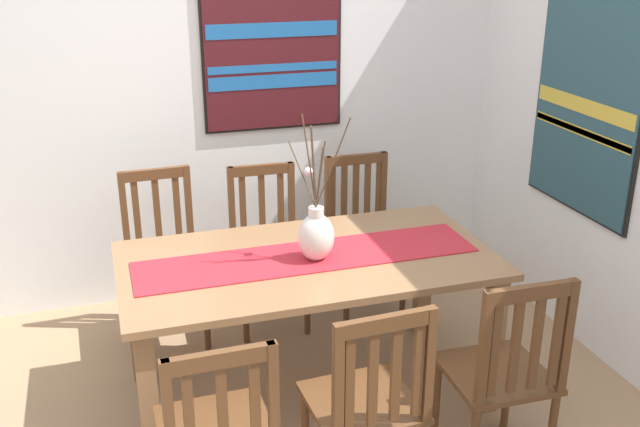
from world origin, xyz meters
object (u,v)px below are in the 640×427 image
at_px(centerpiece_vase, 316,234).
at_px(chair_1, 362,230).
at_px(chair_3, 164,257).
at_px(painting_on_back_wall, 272,44).
at_px(dining_table, 308,278).
at_px(painting_on_side_wall, 589,97).
at_px(chair_2, 267,245).
at_px(chair_5, 504,372).
at_px(chair_0, 369,403).

height_order(centerpiece_vase, chair_1, centerpiece_vase).
relative_size(chair_3, painting_on_back_wall, 0.93).
height_order(dining_table, centerpiece_vase, centerpiece_vase).
xyz_separation_m(painting_on_back_wall, painting_on_side_wall, (1.45, -1.10, -0.19)).
height_order(chair_2, chair_3, chair_3).
height_order(dining_table, chair_5, chair_5).
distance_m(chair_2, painting_on_back_wall, 1.21).
height_order(dining_table, chair_3, chair_3).
distance_m(dining_table, chair_3, 1.02).
height_order(chair_3, painting_on_side_wall, painting_on_side_wall).
height_order(chair_0, chair_2, chair_0).
distance_m(chair_3, painting_on_back_wall, 1.42).
xyz_separation_m(chair_2, painting_on_back_wall, (0.18, 0.50, 1.09)).
distance_m(chair_5, painting_on_back_wall, 2.39).
relative_size(chair_0, chair_1, 1.00).
relative_size(chair_1, chair_2, 1.01).
height_order(chair_2, painting_on_side_wall, painting_on_side_wall).
height_order(chair_1, painting_on_side_wall, painting_on_side_wall).
xyz_separation_m(chair_3, chair_5, (1.23, -1.59, 0.00)).
relative_size(dining_table, chair_3, 1.82).
bearing_deg(dining_table, painting_on_side_wall, 7.08).
bearing_deg(painting_on_back_wall, chair_1, -48.61).
bearing_deg(painting_on_back_wall, chair_5, -77.91).
distance_m(dining_table, chair_5, 1.01).
distance_m(chair_0, chair_5, 0.61).
distance_m(chair_3, chair_5, 2.01).
xyz_separation_m(centerpiece_vase, chair_5, (0.58, -0.75, -0.39)).
bearing_deg(centerpiece_vase, chair_2, 92.86).
xyz_separation_m(chair_0, chair_1, (0.58, 1.64, 0.01)).
bearing_deg(dining_table, chair_3, 127.42).
xyz_separation_m(centerpiece_vase, painting_on_back_wall, (0.14, 1.34, 0.69)).
relative_size(centerpiece_vase, chair_3, 0.74).
xyz_separation_m(dining_table, chair_1, (0.59, 0.82, -0.15)).
bearing_deg(chair_5, dining_table, 127.86).
bearing_deg(chair_1, chair_0, -109.62).
relative_size(centerpiece_vase, painting_on_side_wall, 0.56).
distance_m(chair_0, painting_on_side_wall, 2.10).
relative_size(centerpiece_vase, painting_on_back_wall, 0.68).
distance_m(dining_table, chair_0, 0.83).
relative_size(chair_1, chair_3, 0.97).
distance_m(centerpiece_vase, chair_5, 1.03).
height_order(chair_0, chair_3, chair_3).
distance_m(centerpiece_vase, chair_2, 0.93).
bearing_deg(chair_1, centerpiece_vase, -122.94).
bearing_deg(chair_0, dining_table, 90.38).
xyz_separation_m(chair_0, painting_on_side_wall, (1.61, 1.02, 0.89)).
distance_m(chair_1, painting_on_side_wall, 1.49).
bearing_deg(chair_2, chair_5, -68.54).
xyz_separation_m(chair_0, chair_5, (0.61, 0.02, 0.00)).
bearing_deg(chair_3, painting_on_side_wall, -14.99).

